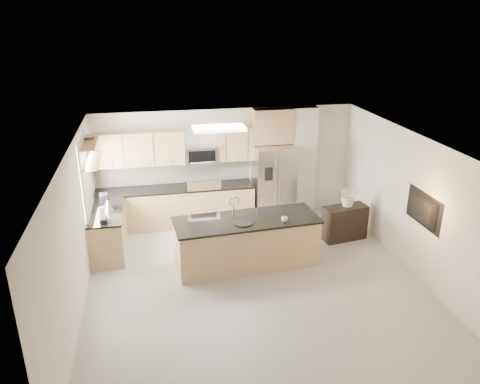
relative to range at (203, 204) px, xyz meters
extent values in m
plane|color=#979590|center=(0.60, -2.92, -0.47)|extent=(6.50, 6.50, 0.00)
cube|color=silver|center=(0.60, -2.92, 2.13)|extent=(6.00, 6.50, 0.02)
cube|color=beige|center=(0.60, 0.33, 0.83)|extent=(6.00, 0.02, 2.60)
cube|color=beige|center=(0.60, -6.17, 0.83)|extent=(6.00, 0.02, 2.60)
cube|color=beige|center=(-2.40, -2.92, 0.83)|extent=(0.02, 6.50, 2.60)
cube|color=beige|center=(3.60, -2.92, 0.83)|extent=(0.02, 6.50, 2.60)
cube|color=tan|center=(-0.63, 0.00, -0.03)|extent=(3.55, 0.65, 0.88)
cube|color=black|center=(-0.63, 0.00, 0.43)|extent=(3.55, 0.66, 0.04)
cube|color=beige|center=(-0.63, 0.32, 0.71)|extent=(3.55, 0.02, 0.52)
cube|color=tan|center=(-2.07, -1.07, -0.03)|extent=(0.65, 1.50, 0.88)
cube|color=black|center=(-2.07, -1.07, 0.43)|extent=(0.66, 1.50, 0.04)
cube|color=black|center=(0.00, 0.00, -0.02)|extent=(0.76, 0.64, 0.90)
cube|color=black|center=(0.00, 0.00, 0.44)|extent=(0.76, 0.62, 0.03)
cube|color=#BABABD|center=(0.00, -0.30, 0.56)|extent=(0.76, 0.04, 0.22)
cube|color=tan|center=(-1.34, 0.16, 1.35)|extent=(1.92, 0.33, 0.75)
cube|color=tan|center=(0.79, 0.16, 1.35)|extent=(0.82, 0.33, 0.75)
cube|color=#BABABD|center=(0.00, 0.13, 1.16)|extent=(0.76, 0.40, 0.40)
cube|color=black|center=(0.00, -0.07, 1.16)|extent=(0.60, 0.02, 0.28)
cube|color=#BABABD|center=(1.66, -0.05, 0.42)|extent=(0.92, 0.75, 1.78)
cube|color=gray|center=(1.66, -0.43, 0.42)|extent=(0.02, 0.01, 1.69)
cube|color=black|center=(1.44, -0.44, 0.78)|extent=(0.18, 0.03, 0.30)
cube|color=beige|center=(2.42, 0.18, 0.83)|extent=(0.60, 0.30, 2.60)
cube|color=white|center=(-2.38, -1.07, 1.18)|extent=(0.03, 1.05, 1.55)
cube|color=silver|center=(-2.37, -1.07, 1.18)|extent=(0.03, 1.15, 1.65)
cube|color=olive|center=(-2.25, -0.97, 1.48)|extent=(0.30, 1.20, 0.04)
cube|color=olive|center=(-2.25, -0.97, 1.85)|extent=(0.30, 1.20, 0.04)
cube|color=white|center=(0.20, -1.32, 2.09)|extent=(1.00, 0.50, 0.06)
cube|color=tan|center=(0.59, -2.07, -0.02)|extent=(2.76, 1.12, 0.92)
cube|color=black|center=(0.59, -2.07, 0.46)|extent=(2.83, 1.19, 0.04)
cube|color=black|center=(0.38, -2.07, 0.45)|extent=(0.57, 0.42, 0.01)
cylinder|color=#BABABD|center=(0.38, -1.84, 0.65)|extent=(0.03, 0.03, 0.34)
torus|color=#BABABD|center=(0.38, -1.90, 0.80)|extent=(0.21, 0.03, 0.21)
cube|color=black|center=(2.89, -1.42, -0.09)|extent=(1.00, 0.55, 0.76)
imported|color=silver|center=(1.27, -2.31, 0.53)|extent=(0.14, 0.14, 0.09)
cylinder|color=black|center=(0.49, -2.24, 0.49)|extent=(0.49, 0.49, 0.02)
cylinder|color=black|center=(-2.07, -1.66, 0.50)|extent=(0.14, 0.14, 0.10)
cylinder|color=silver|center=(-2.07, -1.66, 0.66)|extent=(0.11, 0.11, 0.23)
cone|color=#BABABD|center=(-2.02, -1.02, 0.56)|extent=(0.21, 0.21, 0.23)
cylinder|color=black|center=(-2.02, -1.02, 0.69)|extent=(0.04, 0.04, 0.04)
cube|color=black|center=(-2.09, -0.91, 0.60)|extent=(0.19, 0.22, 0.31)
cylinder|color=#BABABD|center=(-2.09, -0.96, 0.53)|extent=(0.10, 0.10, 0.11)
imported|color=#BABABD|center=(-2.25, -0.77, 1.91)|extent=(0.41, 0.41, 0.09)
imported|color=silver|center=(2.95, -1.39, 0.65)|extent=(0.71, 0.63, 0.73)
imported|color=black|center=(3.51, -3.12, 0.88)|extent=(0.14, 1.08, 0.62)
camera|label=1|loc=(-1.11, -9.98, 4.18)|focal=35.00mm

